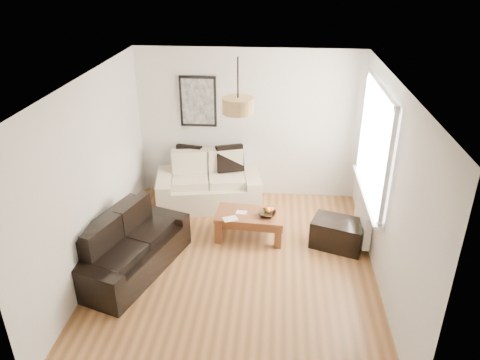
# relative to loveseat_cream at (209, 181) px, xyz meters

# --- Properties ---
(floor) EXTENTS (4.50, 4.50, 0.00)m
(floor) POSITION_rel_loveseat_cream_xyz_m (0.65, -1.78, -0.43)
(floor) COLOR brown
(floor) RESTS_ON ground
(ceiling) EXTENTS (3.80, 4.50, 0.00)m
(ceiling) POSITION_rel_loveseat_cream_xyz_m (0.65, -1.78, 2.17)
(ceiling) COLOR white
(ceiling) RESTS_ON floor
(wall_back) EXTENTS (3.80, 0.04, 2.60)m
(wall_back) POSITION_rel_loveseat_cream_xyz_m (0.65, 0.47, 0.87)
(wall_back) COLOR silver
(wall_back) RESTS_ON floor
(wall_front) EXTENTS (3.80, 0.04, 2.60)m
(wall_front) POSITION_rel_loveseat_cream_xyz_m (0.65, -4.03, 0.87)
(wall_front) COLOR silver
(wall_front) RESTS_ON floor
(wall_left) EXTENTS (0.04, 4.50, 2.60)m
(wall_left) POSITION_rel_loveseat_cream_xyz_m (-1.25, -1.78, 0.87)
(wall_left) COLOR silver
(wall_left) RESTS_ON floor
(wall_right) EXTENTS (0.04, 4.50, 2.60)m
(wall_right) POSITION_rel_loveseat_cream_xyz_m (2.55, -1.78, 0.87)
(wall_right) COLOR silver
(wall_right) RESTS_ON floor
(window_bay) EXTENTS (0.14, 1.90, 1.60)m
(window_bay) POSITION_rel_loveseat_cream_xyz_m (2.51, -0.98, 1.17)
(window_bay) COLOR white
(window_bay) RESTS_ON wall_right
(radiator) EXTENTS (0.10, 0.90, 0.52)m
(radiator) POSITION_rel_loveseat_cream_xyz_m (2.47, -0.98, -0.05)
(radiator) COLOR white
(radiator) RESTS_ON wall_right
(poster) EXTENTS (0.62, 0.04, 0.87)m
(poster) POSITION_rel_loveseat_cream_xyz_m (-0.20, 0.44, 1.27)
(poster) COLOR black
(poster) RESTS_ON wall_back
(pendant_shade) EXTENTS (0.40, 0.40, 0.20)m
(pendant_shade) POSITION_rel_loveseat_cream_xyz_m (0.65, -1.48, 1.80)
(pendant_shade) COLOR tan
(pendant_shade) RESTS_ON ceiling
(loveseat_cream) EXTENTS (1.89, 1.25, 0.87)m
(loveseat_cream) POSITION_rel_loveseat_cream_xyz_m (0.00, 0.00, 0.00)
(loveseat_cream) COLOR beige
(loveseat_cream) RESTS_ON floor
(sofa_leather) EXTENTS (1.39, 1.96, 0.77)m
(sofa_leather) POSITION_rel_loveseat_cream_xyz_m (-0.78, -1.95, -0.05)
(sofa_leather) COLOR black
(sofa_leather) RESTS_ON floor
(coffee_table) EXTENTS (1.05, 0.62, 0.42)m
(coffee_table) POSITION_rel_loveseat_cream_xyz_m (0.78, -1.02, -0.22)
(coffee_table) COLOR brown
(coffee_table) RESTS_ON floor
(ottoman) EXTENTS (0.86, 0.69, 0.43)m
(ottoman) POSITION_rel_loveseat_cream_xyz_m (2.10, -1.15, -0.22)
(ottoman) COLOR black
(ottoman) RESTS_ON floor
(cushion_left) EXTENTS (0.45, 0.21, 0.44)m
(cushion_left) POSITION_rel_loveseat_cream_xyz_m (-0.37, 0.21, 0.33)
(cushion_left) COLOR black
(cushion_left) RESTS_ON loveseat_cream
(cushion_right) EXTENTS (0.49, 0.28, 0.46)m
(cushion_right) POSITION_rel_loveseat_cream_xyz_m (0.35, 0.21, 0.34)
(cushion_right) COLOR black
(cushion_right) RESTS_ON loveseat_cream
(fruit_bowl) EXTENTS (0.30, 0.30, 0.06)m
(fruit_bowl) POSITION_rel_loveseat_cream_xyz_m (1.05, -1.07, 0.02)
(fruit_bowl) COLOR black
(fruit_bowl) RESTS_ON coffee_table
(orange_a) EXTENTS (0.08, 0.08, 0.06)m
(orange_a) POSITION_rel_loveseat_cream_xyz_m (1.07, -0.93, 0.02)
(orange_a) COLOR #FF6015
(orange_a) RESTS_ON fruit_bowl
(orange_b) EXTENTS (0.08, 0.08, 0.08)m
(orange_b) POSITION_rel_loveseat_cream_xyz_m (1.11, -0.95, 0.02)
(orange_b) COLOR orange
(orange_b) RESTS_ON fruit_bowl
(orange_c) EXTENTS (0.11, 0.11, 0.09)m
(orange_c) POSITION_rel_loveseat_cream_xyz_m (1.05, -0.97, 0.02)
(orange_c) COLOR orange
(orange_c) RESTS_ON fruit_bowl
(papers) EXTENTS (0.26, 0.22, 0.01)m
(papers) POSITION_rel_loveseat_cream_xyz_m (0.50, -1.21, -0.01)
(papers) COLOR silver
(papers) RESTS_ON coffee_table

